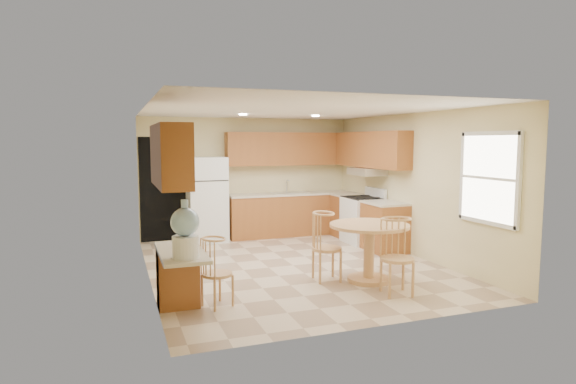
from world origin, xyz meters
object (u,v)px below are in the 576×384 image
object	(u,v)px
stove	(363,219)
dining_table	(369,244)
chair_desk	(218,267)
chair_table_a	(330,241)
refrigerator	(207,199)
water_crock	(185,232)
chair_table_b	(401,250)

from	to	relation	value
stove	dining_table	world-z (taller)	stove
chair_desk	chair_table_a	bearing A→B (deg)	83.34
refrigerator	chair_table_a	bearing A→B (deg)	-72.13
dining_table	water_crock	distance (m)	2.89
dining_table	chair_desk	bearing A→B (deg)	-170.54
stove	chair_table_b	world-z (taller)	stove
chair_table_a	chair_table_b	xyz separation A→B (m)	(0.60, -0.90, 0.01)
water_crock	chair_desk	bearing A→B (deg)	47.31
stove	water_crock	size ratio (longest dim) A/B	1.73
chair_table_b	chair_table_a	bearing A→B (deg)	-46.02
refrigerator	chair_desk	world-z (taller)	refrigerator
water_crock	chair_table_a	bearing A→B (deg)	25.26
dining_table	chair_table_b	distance (m)	0.75
dining_table	chair_table_b	world-z (taller)	chair_table_b
chair_table_a	chair_table_b	size ratio (longest dim) A/B	0.99
dining_table	chair_table_b	bearing A→B (deg)	-86.16
dining_table	chair_table_b	size ratio (longest dim) A/B	1.13
stove	chair_table_b	size ratio (longest dim) A/B	1.09
refrigerator	dining_table	bearing A→B (deg)	-65.25
refrigerator	water_crock	size ratio (longest dim) A/B	2.70
chair_desk	water_crock	xyz separation A→B (m)	(-0.45, -0.49, 0.54)
stove	chair_table_b	xyz separation A→B (m)	(-1.16, -3.13, 0.14)
refrigerator	stove	world-z (taller)	refrigerator
refrigerator	chair_table_b	world-z (taller)	refrigerator
refrigerator	water_crock	bearing A→B (deg)	-103.21
chair_table_b	water_crock	bearing A→B (deg)	12.80
refrigerator	chair_desk	distance (m)	4.04
stove	chair_desk	distance (m)	4.44
stove	chair_table_a	world-z (taller)	stove
dining_table	chair_table_a	xyz separation A→B (m)	(-0.55, 0.16, 0.05)
chair_desk	water_crock	world-z (taller)	water_crock
water_crock	chair_table_b	bearing A→B (deg)	2.47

